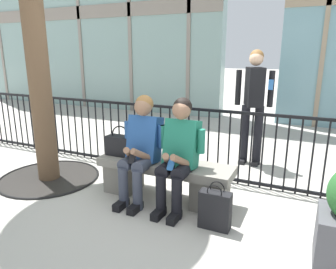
% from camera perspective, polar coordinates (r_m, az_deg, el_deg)
% --- Properties ---
extents(ground_plane, '(60.00, 60.00, 0.00)m').
position_cam_1_polar(ground_plane, '(3.78, -0.65, -11.42)').
color(ground_plane, '#B2ADA3').
extents(stone_bench, '(1.60, 0.44, 0.45)m').
position_cam_1_polar(stone_bench, '(3.67, -0.67, -7.62)').
color(stone_bench, gray).
rests_on(stone_bench, ground).
extents(seated_person_with_phone, '(0.52, 0.66, 1.21)m').
position_cam_1_polar(seated_person_with_phone, '(3.53, -4.98, -2.02)').
color(seated_person_with_phone, '#383D4C').
rests_on(seated_person_with_phone, ground).
extents(seated_person_companion, '(0.52, 0.66, 1.21)m').
position_cam_1_polar(seated_person_companion, '(3.34, 1.95, -3.00)').
color(seated_person_companion, black).
rests_on(seated_person_companion, ground).
extents(handbag_on_bench, '(0.36, 0.17, 0.37)m').
position_cam_1_polar(handbag_on_bench, '(3.83, -8.60, -1.93)').
color(handbag_on_bench, black).
rests_on(handbag_on_bench, stone_bench).
extents(shopping_bag, '(0.31, 0.13, 0.47)m').
position_cam_1_polar(shopping_bag, '(3.13, 8.59, -13.45)').
color(shopping_bag, black).
rests_on(shopping_bag, ground).
extents(bystander_at_railing, '(0.55, 0.43, 1.71)m').
position_cam_1_polar(bystander_at_railing, '(4.80, 15.39, 6.29)').
color(bystander_at_railing, black).
rests_on(bystander_at_railing, ground).
extents(plaza_railing, '(9.56, 0.04, 0.97)m').
position_cam_1_polar(plaza_railing, '(4.25, 3.76, -1.31)').
color(plaza_railing, black).
rests_on(plaza_railing, ground).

